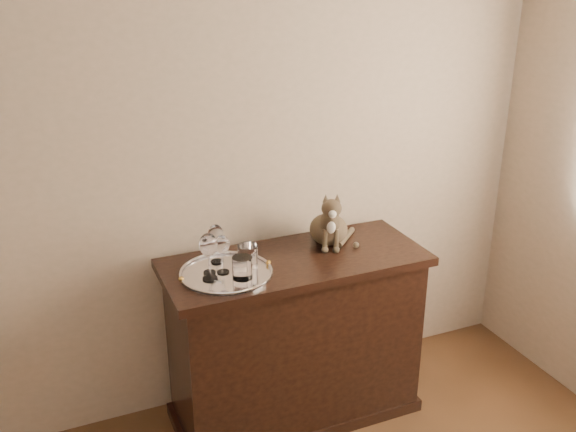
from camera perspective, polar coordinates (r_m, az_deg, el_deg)
name	(u,v)px	position (r m, az deg, el deg)	size (l,w,h in m)	color
wall_back	(139,148)	(2.83, -13.14, 5.90)	(4.00, 0.10, 2.70)	tan
sideboard	(295,339)	(3.10, 0.62, -10.88)	(1.20, 0.50, 0.85)	black
tray	(226,274)	(2.76, -5.51, -5.13)	(0.40, 0.40, 0.01)	silver
wine_glass_a	(209,255)	(2.73, -7.07, -3.43)	(0.06, 0.06, 0.17)	silver
wine_glass_b	(216,244)	(2.82, -6.41, -2.45)	(0.07, 0.07, 0.18)	white
wine_glass_c	(209,257)	(2.67, -7.04, -3.60)	(0.08, 0.08, 0.21)	white
wine_glass_d	(222,254)	(2.73, -5.86, -3.38)	(0.07, 0.07, 0.17)	silver
tumbler_a	(242,268)	(2.69, -4.08, -4.61)	(0.09, 0.09, 0.10)	white
tumbler_c	(248,256)	(2.79, -3.59, -3.56)	(0.09, 0.09, 0.10)	silver
cat	(329,215)	(3.00, 3.65, 0.05)	(0.28, 0.26, 0.28)	#48352B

